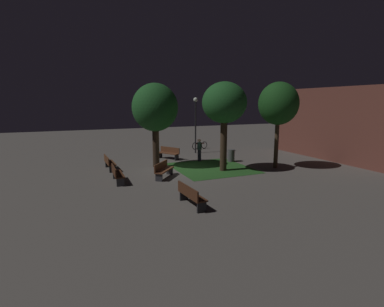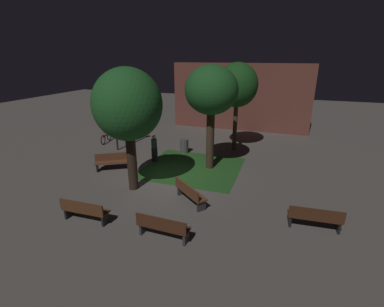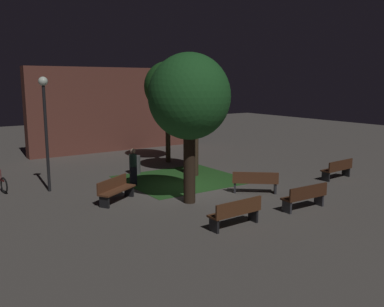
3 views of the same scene
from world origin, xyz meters
name	(u,v)px [view 2 (image 2 of 3)]	position (x,y,z in m)	size (l,w,h in m)	color
ground_plane	(173,178)	(0.00, 0.00, 0.00)	(60.00, 60.00, 0.00)	#56514C
grass_lawn	(192,168)	(0.48, 1.56, 0.01)	(5.09, 4.72, 0.01)	#23511E
bench_near_trees	(84,210)	(-1.57, -4.63, 0.48)	(1.81, 0.53, 0.88)	#512D19
bench_lawn_edge	(163,226)	(1.57, -4.63, 0.48)	(1.81, 0.53, 0.88)	#422314
bench_by_lamp	(189,192)	(1.60, -2.07, 0.48)	(1.69, 1.52, 0.88)	brown
bench_back_row	(113,161)	(-3.48, -0.04, 0.48)	(1.78, 1.35, 0.88)	brown
bench_front_left	(315,217)	(6.38, -2.41, 0.48)	(1.83, 0.59, 0.88)	#422314
tree_near_wall	(128,106)	(-1.27, -1.66, 3.83)	(2.93, 2.93, 5.41)	#2D2116
tree_back_left	(211,92)	(1.38, 1.89, 4.10)	(2.69, 2.69, 5.42)	#38281C
tree_tall_center	(237,86)	(2.05, 5.37, 4.09)	(2.50, 2.50, 5.45)	#423021
lamp_post_near_wall	(113,102)	(-5.09, 2.84, 3.11)	(0.36, 0.36, 4.58)	black
trash_bin	(184,146)	(-0.78, 3.73, 0.44)	(0.51, 0.51, 0.89)	#4C4C4C
bicycle	(106,138)	(-6.76, 4.00, 0.34)	(0.37, 1.64, 0.93)	black
pedestrian	(154,148)	(-1.87, 1.74, 0.85)	(0.32, 0.32, 1.61)	black
building_wall_backdrop	(240,97)	(1.37, 10.77, 2.62)	(10.97, 0.80, 5.25)	brown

